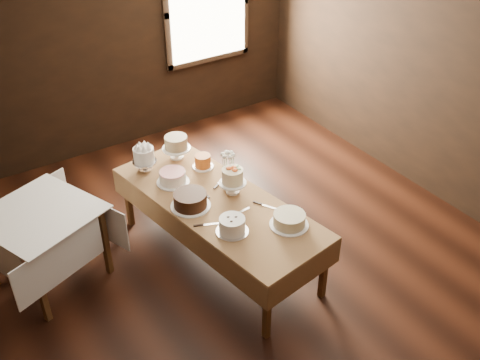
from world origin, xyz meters
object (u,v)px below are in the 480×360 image
display_table (217,205)px  cake_speckled (176,148)px  cake_server_c (200,190)px  flower_vase (228,177)px  cake_caramel (203,162)px  cake_server_b (269,207)px  cake_meringue (144,160)px  cake_server_d (222,180)px  cake_chocolate (190,200)px  cake_flowers (233,182)px  cake_lattice (173,178)px  side_table (41,221)px  cake_swirl (232,226)px  cake_cream (289,220)px  cake_server_a (243,211)px  cake_server_e (212,224)px

display_table → cake_speckled: cake_speckled is taller
cake_server_c → flower_vase: bearing=-101.7°
cake_caramel → cake_server_b: bearing=-79.8°
cake_speckled → cake_meringue: bearing=-174.9°
cake_speckled → cake_server_d: bearing=-75.1°
cake_chocolate → cake_flowers: bearing=-2.5°
cake_lattice → cake_caramel: (0.39, 0.08, 0.01)m
side_table → cake_swirl: (1.34, -1.07, 0.08)m
cake_speckled → cake_server_d: cake_speckled is taller
cake_meringue → cake_caramel: size_ratio=1.31×
cake_speckled → side_table: bearing=-169.6°
cake_lattice → cake_cream: (0.54, -1.16, 0.00)m
side_table → cake_flowers: (1.67, -0.57, 0.13)m
cake_speckled → flower_vase: size_ratio=2.20×
cake_lattice → cake_server_a: cake_lattice is taller
cake_speckled → cake_server_c: bearing=-98.7°
cake_lattice → cake_cream: size_ratio=0.93×
cake_server_a → display_table: bearing=108.3°
cake_server_a → cake_server_d: 0.53m
cake_meringue → display_table: bearing=-68.5°
cake_server_e → cake_flowers: bearing=59.4°
cake_speckled → cake_server_a: 1.16m
cake_caramel → cake_server_c: size_ratio=0.90×
cake_meringue → cake_caramel: bearing=-28.0°
cake_server_c → cake_chocolate: bearing=128.6°
cake_swirl → cake_chocolate: bearing=102.9°
cake_chocolate → cake_server_c: size_ratio=1.65×
side_table → cake_server_e: 1.53m
cake_caramel → cake_server_d: 0.33m
cake_server_d → cake_server_e: bearing=-158.5°
cake_flowers → cake_server_a: size_ratio=1.18×
cake_flowers → cake_server_d: size_ratio=1.18×
cake_cream → flower_vase: (-0.09, 0.85, 0.01)m
cake_server_b → cake_server_c: (-0.40, 0.58, 0.00)m
display_table → cake_swirl: bearing=-106.0°
display_table → cake_server_b: 0.49m
cake_swirl → cake_server_e: size_ratio=1.20×
cake_flowers → cake_chocolate: bearing=177.5°
cake_flowers → cake_server_e: (-0.42, -0.32, -0.11)m
display_table → cake_server_c: bearing=103.4°
side_table → cake_cream: size_ratio=3.08×
display_table → cake_meringue: cake_meringue is taller
cake_caramel → cake_server_e: size_ratio=0.90×
cake_chocolate → cake_swirl: 0.54m
cake_flowers → cake_server_e: size_ratio=1.18×
cake_cream → cake_chocolate: bearing=129.4°
cake_server_e → flower_vase: 0.66m
side_table → cake_lattice: bearing=-5.0°
cake_swirl → flower_vase: cake_swirl is taller
cake_caramel → cake_cream: 1.25m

